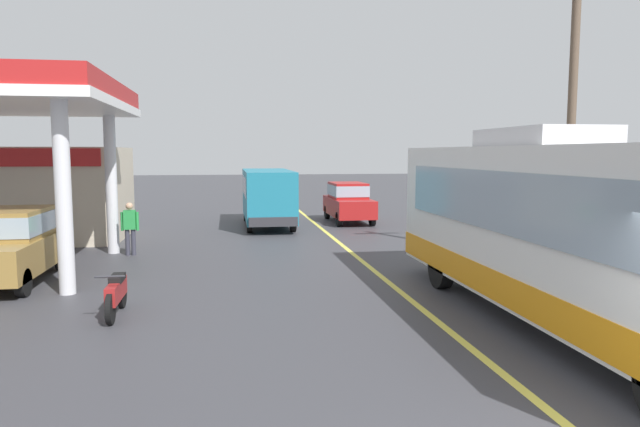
{
  "coord_description": "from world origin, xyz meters",
  "views": [
    {
      "loc": [
        -3.91,
        -4.86,
        3.2
      ],
      "look_at": [
        -1.5,
        10.0,
        1.6
      ],
      "focal_mm": 32.11,
      "sensor_mm": 36.0,
      "label": 1
    }
  ],
  "objects_px": {
    "motorcycle_parked_forecourt": "(116,293)",
    "pedestrian_near_pump": "(130,226)",
    "minibus_opposing_lane": "(268,193)",
    "car_trailing_behind_bus": "(348,200)",
    "coach_bus_main": "(567,235)",
    "car_at_pump": "(11,242)"
  },
  "relations": [
    {
      "from": "coach_bus_main",
      "to": "motorcycle_parked_forecourt",
      "type": "height_order",
      "value": "coach_bus_main"
    },
    {
      "from": "motorcycle_parked_forecourt",
      "to": "pedestrian_near_pump",
      "type": "height_order",
      "value": "pedestrian_near_pump"
    },
    {
      "from": "motorcycle_parked_forecourt",
      "to": "car_at_pump",
      "type": "bearing_deg",
      "value": 131.9
    },
    {
      "from": "car_at_pump",
      "to": "minibus_opposing_lane",
      "type": "xyz_separation_m",
      "value": [
        7.01,
        9.98,
        0.46
      ]
    },
    {
      "from": "coach_bus_main",
      "to": "motorcycle_parked_forecourt",
      "type": "relative_size",
      "value": 6.13
    },
    {
      "from": "motorcycle_parked_forecourt",
      "to": "coach_bus_main",
      "type": "bearing_deg",
      "value": -14.38
    },
    {
      "from": "pedestrian_near_pump",
      "to": "motorcycle_parked_forecourt",
      "type": "bearing_deg",
      "value": -83.12
    },
    {
      "from": "coach_bus_main",
      "to": "motorcycle_parked_forecourt",
      "type": "distance_m",
      "value": 8.64
    },
    {
      "from": "car_trailing_behind_bus",
      "to": "pedestrian_near_pump",
      "type": "bearing_deg",
      "value": -139.0
    },
    {
      "from": "car_trailing_behind_bus",
      "to": "coach_bus_main",
      "type": "bearing_deg",
      "value": -88.07
    },
    {
      "from": "car_at_pump",
      "to": "minibus_opposing_lane",
      "type": "relative_size",
      "value": 0.69
    },
    {
      "from": "motorcycle_parked_forecourt",
      "to": "car_trailing_behind_bus",
      "type": "xyz_separation_m",
      "value": [
        7.72,
        14.34,
        0.57
      ]
    },
    {
      "from": "car_at_pump",
      "to": "pedestrian_near_pump",
      "type": "bearing_deg",
      "value": 56.88
    },
    {
      "from": "minibus_opposing_lane",
      "to": "car_trailing_behind_bus",
      "type": "xyz_separation_m",
      "value": [
        3.8,
        0.91,
        -0.46
      ]
    },
    {
      "from": "car_at_pump",
      "to": "pedestrian_near_pump",
      "type": "distance_m",
      "value": 4.13
    },
    {
      "from": "coach_bus_main",
      "to": "car_at_pump",
      "type": "xyz_separation_m",
      "value": [
        -11.36,
        5.57,
        -0.71
      ]
    },
    {
      "from": "car_at_pump",
      "to": "car_trailing_behind_bus",
      "type": "height_order",
      "value": "same"
    },
    {
      "from": "coach_bus_main",
      "to": "minibus_opposing_lane",
      "type": "relative_size",
      "value": 1.8
    },
    {
      "from": "car_trailing_behind_bus",
      "to": "motorcycle_parked_forecourt",
      "type": "bearing_deg",
      "value": -118.3
    },
    {
      "from": "motorcycle_parked_forecourt",
      "to": "pedestrian_near_pump",
      "type": "distance_m",
      "value": 6.97
    },
    {
      "from": "car_at_pump",
      "to": "minibus_opposing_lane",
      "type": "height_order",
      "value": "minibus_opposing_lane"
    },
    {
      "from": "minibus_opposing_lane",
      "to": "pedestrian_near_pump",
      "type": "xyz_separation_m",
      "value": [
        -4.76,
        -6.53,
        -0.54
      ]
    }
  ]
}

